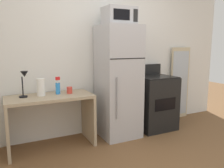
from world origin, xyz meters
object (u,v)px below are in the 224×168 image
at_px(leaning_mirror, 179,83).
at_px(oven_range, 154,102).
at_px(paper_towel_roll, 41,87).
at_px(spray_bottle, 58,87).
at_px(microwave, 119,16).
at_px(desk_lamp, 24,80).
at_px(coffee_mug, 69,90).
at_px(desk, 50,111).
at_px(refrigerator, 118,82).

bearing_deg(leaning_mirror, oven_range, -162.33).
xyz_separation_m(paper_towel_roll, spray_bottle, (0.23, 0.01, -0.02)).
height_order(microwave, oven_range, microwave).
distance_m(desk_lamp, leaning_mirror, 2.91).
distance_m(paper_towel_roll, coffee_mug, 0.40).
distance_m(coffee_mug, leaning_mirror, 2.29).
height_order(desk, desk_lamp, desk_lamp).
relative_size(refrigerator, oven_range, 1.58).
distance_m(paper_towel_roll, microwave, 1.54).
bearing_deg(desk_lamp, spray_bottle, 1.56).
height_order(spray_bottle, leaning_mirror, leaning_mirror).
xyz_separation_m(desk_lamp, paper_towel_roll, (0.21, 0.00, -0.12)).
bearing_deg(spray_bottle, leaning_mirror, 4.18).
distance_m(desk, spray_bottle, 0.35).
bearing_deg(desk_lamp, oven_range, -1.78).
relative_size(desk_lamp, microwave, 0.77).
xyz_separation_m(coffee_mug, refrigerator, (0.77, -0.06, 0.07)).
bearing_deg(paper_towel_roll, desk, -23.63).
relative_size(paper_towel_roll, spray_bottle, 0.96).
bearing_deg(paper_towel_roll, coffee_mug, -2.24).
bearing_deg(leaning_mirror, desk, -174.78).
bearing_deg(desk_lamp, paper_towel_roll, 0.19).
bearing_deg(paper_towel_roll, spray_bottle, 2.78).
xyz_separation_m(desk, leaning_mirror, (2.57, 0.23, 0.18)).
bearing_deg(refrigerator, desk_lamp, 177.09).
bearing_deg(refrigerator, microwave, -89.67).
bearing_deg(spray_bottle, coffee_mug, -9.50).
height_order(desk, spray_bottle, spray_bottle).
xyz_separation_m(desk, desk_lamp, (-0.31, 0.04, 0.47)).
bearing_deg(leaning_mirror, desk_lamp, -176.23).
xyz_separation_m(paper_towel_roll, refrigerator, (1.16, -0.07, -0.00)).
relative_size(desk, spray_bottle, 4.70).
bearing_deg(desk_lamp, desk, -8.07).
bearing_deg(spray_bottle, desk, -156.62).
height_order(desk, oven_range, oven_range).
bearing_deg(spray_bottle, paper_towel_roll, -177.22).
bearing_deg(oven_range, spray_bottle, 177.32).
distance_m(desk, paper_towel_roll, 0.36).
relative_size(coffee_mug, microwave, 0.21).
xyz_separation_m(refrigerator, leaning_mirror, (1.51, 0.26, -0.17)).
distance_m(paper_towel_roll, oven_range, 1.92).
height_order(desk, paper_towel_roll, paper_towel_roll).
relative_size(spray_bottle, refrigerator, 0.14).
bearing_deg(leaning_mirror, refrigerator, -170.23).
height_order(refrigerator, microwave, microwave).
distance_m(paper_towel_roll, leaning_mirror, 2.69).
bearing_deg(paper_towel_roll, refrigerator, -3.47).
relative_size(microwave, oven_range, 0.42).
relative_size(desk_lamp, spray_bottle, 1.42).
relative_size(paper_towel_roll, coffee_mug, 2.53).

